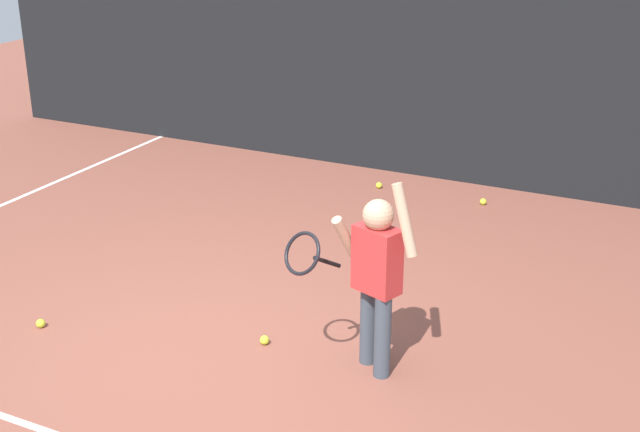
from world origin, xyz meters
name	(u,v)px	position (x,y,z in m)	size (l,w,h in m)	color
ground_plane	(191,355)	(0.00, 0.00, 0.00)	(20.00, 20.00, 0.00)	brown
back_fence_windscreen	(416,40)	(0.00, 4.31, 1.47)	(10.93, 0.08, 2.94)	black
fence_post_0	(32,2)	(-5.32, 4.37, 1.54)	(0.09, 0.09, 3.09)	slate
fence_post_1	(204,15)	(-2.66, 4.37, 1.54)	(0.09, 0.09, 3.09)	slate
fence_post_2	(418,32)	(0.00, 4.37, 1.54)	(0.09, 0.09, 3.09)	slate
tennis_player	(374,270)	(1.18, 0.39, 0.73)	(0.85, 0.57, 1.35)	#3F4C59
tennis_ball_2	(483,202)	(1.00, 3.71, 0.03)	(0.07, 0.07, 0.07)	#CCE033
tennis_ball_3	(379,185)	(-0.12, 3.70, 0.03)	(0.07, 0.07, 0.07)	#CCE033
tennis_ball_4	(41,323)	(-1.20, -0.15, 0.03)	(0.07, 0.07, 0.07)	#CCE033
tennis_ball_5	(380,293)	(0.84, 1.38, 0.03)	(0.07, 0.07, 0.07)	#CCE033
tennis_ball_6	(264,340)	(0.38, 0.35, 0.03)	(0.07, 0.07, 0.07)	#CCE033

